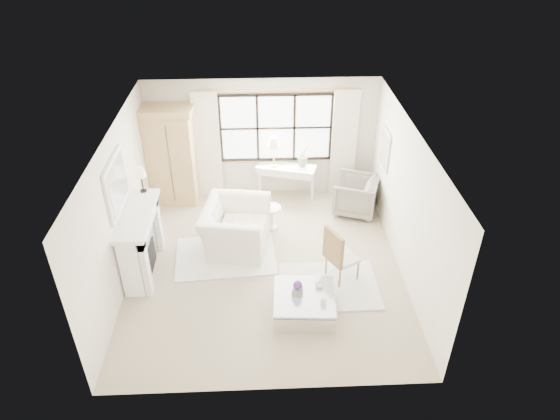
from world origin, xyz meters
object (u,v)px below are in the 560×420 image
(armoire, at_px, (172,155))
(coffee_table, at_px, (304,304))
(console_table, at_px, (286,182))
(club_armchair, at_px, (235,227))

(armoire, xyz_separation_m, coffee_table, (2.58, -3.70, -0.96))
(console_table, distance_m, club_armchair, 2.09)
(club_armchair, height_order, coffee_table, club_armchair)
(club_armchair, bearing_deg, console_table, -21.24)
(armoire, height_order, coffee_table, armoire)
(console_table, xyz_separation_m, coffee_table, (0.10, -3.70, -0.22))
(console_table, xyz_separation_m, club_armchair, (-1.08, -1.79, 0.05))
(coffee_table, bearing_deg, console_table, 95.02)
(armoire, bearing_deg, coffee_table, -50.36)
(console_table, bearing_deg, club_armchair, -105.26)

